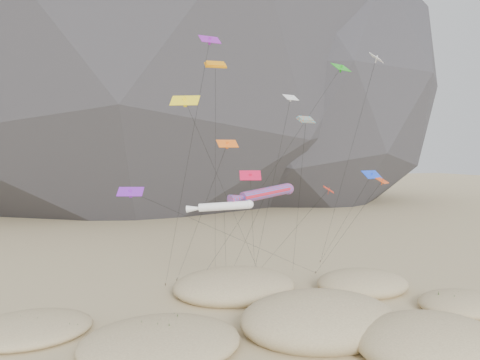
# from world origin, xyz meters

# --- Properties ---
(ground) EXTENTS (500.00, 500.00, 0.00)m
(ground) POSITION_xyz_m (0.00, 0.00, 0.00)
(ground) COLOR #CCB789
(ground) RESTS_ON ground
(dunes) EXTENTS (51.28, 37.81, 4.38)m
(dunes) POSITION_xyz_m (-1.90, 3.39, 0.76)
(dunes) COLOR #CCB789
(dunes) RESTS_ON ground
(dune_grass) EXTENTS (42.08, 27.33, 1.51)m
(dune_grass) POSITION_xyz_m (-0.28, 2.68, 0.84)
(dune_grass) COLOR black
(dune_grass) RESTS_ON ground
(kite_stakes) EXTENTS (23.59, 6.89, 0.30)m
(kite_stakes) POSITION_xyz_m (2.70, 23.05, 0.15)
(kite_stakes) COLOR #3F2D1E
(kite_stakes) RESTS_ON ground
(rainbow_tube_kite) EXTENTS (8.16, 16.63, 12.73)m
(rainbow_tube_kite) POSITION_xyz_m (0.34, 11.00, 11.80)
(rainbow_tube_kite) COLOR red
(rainbow_tube_kite) RESTS_ON ground
(white_tube_kite) EXTENTS (8.11, 14.05, 11.42)m
(white_tube_kite) POSITION_xyz_m (-4.65, 9.94, 10.76)
(white_tube_kite) COLOR white
(white_tube_kite) RESTS_ON ground
(orange_parafoil) EXTENTS (5.31, 13.77, 25.88)m
(orange_parafoil) POSITION_xyz_m (-3.25, 16.01, 25.05)
(orange_parafoil) COLOR orange
(orange_parafoil) RESTS_ON ground
(multi_parafoil) EXTENTS (7.15, 15.09, 19.65)m
(multi_parafoil) POSITION_xyz_m (4.01, 9.07, 18.92)
(multi_parafoil) COLOR orange
(multi_parafoil) RESTS_ON ground
(delta_kites) EXTENTS (30.60, 22.64, 27.30)m
(delta_kites) POSITION_xyz_m (2.06, 10.55, 18.15)
(delta_kites) COLOR orange
(delta_kites) RESTS_ON ground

